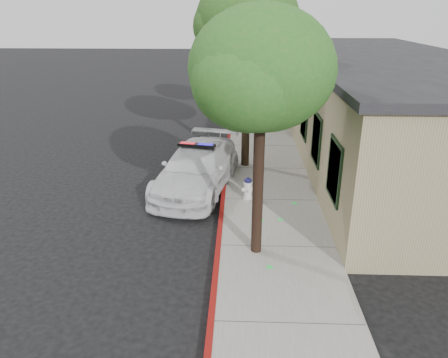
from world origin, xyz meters
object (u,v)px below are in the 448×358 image
street_tree_near (262,75)px  street_tree_mid (248,24)px  clapboard_building (379,104)px  street_tree_far (245,34)px  police_car (197,168)px  fire_hydrant (248,188)px

street_tree_near → street_tree_mid: bearing=92.0°
clapboard_building → street_tree_near: bearing=-121.3°
clapboard_building → street_tree_mid: street_tree_mid is taller
street_tree_mid → street_tree_far: (-0.04, 7.04, -0.71)m
clapboard_building → street_tree_far: street_tree_far is taller
police_car → street_tree_mid: size_ratio=0.81×
police_car → street_tree_near: size_ratio=0.95×
street_tree_mid → police_car: bearing=-128.1°
fire_hydrant → street_tree_far: (-0.08, 10.39, 4.27)m
fire_hydrant → street_tree_mid: street_tree_mid is taller
fire_hydrant → street_tree_near: street_tree_near is taller
fire_hydrant → street_tree_near: bearing=-106.3°
police_car → fire_hydrant: police_car is taller
clapboard_building → street_tree_near: street_tree_near is taller
clapboard_building → fire_hydrant: bearing=-134.3°
clapboard_building → street_tree_near: 11.11m
street_tree_near → fire_hydrant: bearing=93.3°
police_car → street_tree_mid: (1.74, 2.22, 4.72)m
police_car → street_tree_far: 10.23m
clapboard_building → street_tree_near: (-5.62, -9.24, 2.54)m
fire_hydrant → street_tree_mid: size_ratio=0.10×
street_tree_near → street_tree_mid: (-0.23, 6.64, 0.84)m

